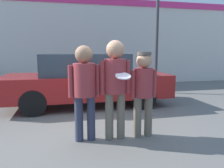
{
  "coord_description": "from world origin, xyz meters",
  "views": [
    {
      "loc": [
        -0.63,
        -4.21,
        1.63
      ],
      "look_at": [
        0.32,
        -0.19,
        1.0
      ],
      "focal_mm": 35.0,
      "sensor_mm": 36.0,
      "label": 1
    }
  ],
  "objects_px": {
    "person_left": "(84,84)",
    "person_middle_with_frisbee": "(115,80)",
    "person_right": "(144,87)",
    "parked_car_near": "(87,80)"
  },
  "relations": [
    {
      "from": "person_middle_with_frisbee",
      "to": "parked_car_near",
      "type": "xyz_separation_m",
      "value": [
        -0.2,
        2.64,
        -0.33
      ]
    },
    {
      "from": "person_middle_with_frisbee",
      "to": "parked_car_near",
      "type": "bearing_deg",
      "value": 94.41
    },
    {
      "from": "parked_car_near",
      "to": "person_right",
      "type": "bearing_deg",
      "value": -74.05
    },
    {
      "from": "person_middle_with_frisbee",
      "to": "parked_car_near",
      "type": "relative_size",
      "value": 0.38
    },
    {
      "from": "person_left",
      "to": "parked_car_near",
      "type": "height_order",
      "value": "person_left"
    },
    {
      "from": "person_left",
      "to": "person_middle_with_frisbee",
      "type": "distance_m",
      "value": 0.56
    },
    {
      "from": "person_middle_with_frisbee",
      "to": "person_right",
      "type": "relative_size",
      "value": 1.13
    },
    {
      "from": "person_left",
      "to": "person_right",
      "type": "height_order",
      "value": "person_left"
    },
    {
      "from": "person_left",
      "to": "person_right",
      "type": "relative_size",
      "value": 1.07
    },
    {
      "from": "person_middle_with_frisbee",
      "to": "person_right",
      "type": "xyz_separation_m",
      "value": [
        0.55,
        0.01,
        -0.15
      ]
    }
  ]
}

